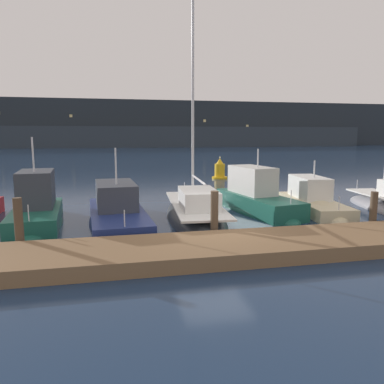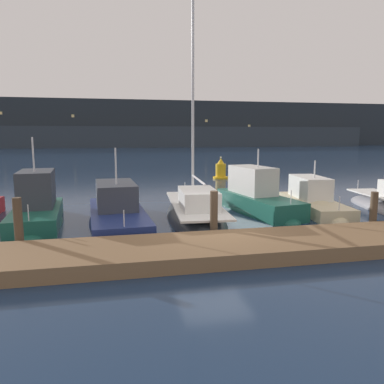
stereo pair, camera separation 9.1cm
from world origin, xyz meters
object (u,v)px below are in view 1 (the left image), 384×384
object	(u,v)px
motorboat_berth_4	(117,217)
motorboat_berth_7	(313,206)
motorboat_berth_3	(37,214)
sailboat_berth_5	(195,216)
motorboat_berth_6	(257,203)
channel_buoy	(220,170)

from	to	relation	value
motorboat_berth_4	motorboat_berth_7	world-z (taller)	motorboat_berth_4
motorboat_berth_3	sailboat_berth_5	distance (m)	6.81
motorboat_berth_6	motorboat_berth_4	bearing A→B (deg)	-172.56
sailboat_berth_5	motorboat_berth_6	bearing A→B (deg)	16.44
sailboat_berth_5	motorboat_berth_6	xyz separation A→B (m)	(3.33, 0.98, 0.27)
motorboat_berth_7	motorboat_berth_4	bearing A→B (deg)	-176.97
motorboat_berth_6	motorboat_berth_7	bearing A→B (deg)	-7.57
motorboat_berth_3	motorboat_berth_7	distance (m)	12.93
motorboat_berth_3	sailboat_berth_5	xyz separation A→B (m)	(6.77, -0.62, -0.29)
channel_buoy	sailboat_berth_5	bearing A→B (deg)	-110.48
motorboat_berth_4	sailboat_berth_5	world-z (taller)	sailboat_berth_5
motorboat_berth_3	motorboat_berth_7	bearing A→B (deg)	-0.06
motorboat_berth_3	channel_buoy	distance (m)	18.78
motorboat_berth_6	channel_buoy	world-z (taller)	motorboat_berth_6
motorboat_berth_3	sailboat_berth_5	world-z (taller)	sailboat_berth_5
sailboat_berth_5	motorboat_berth_7	size ratio (longest dim) A/B	2.00
motorboat_berth_4	motorboat_berth_7	xyz separation A→B (m)	(9.58, 0.51, -0.02)
motorboat_berth_3	sailboat_berth_5	size ratio (longest dim) A/B	0.47
motorboat_berth_7	channel_buoy	distance (m)	14.22
motorboat_berth_4	motorboat_berth_3	bearing A→B (deg)	171.17
motorboat_berth_3	motorboat_berth_6	size ratio (longest dim) A/B	0.93
motorboat_berth_4	motorboat_berth_7	bearing A→B (deg)	3.03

